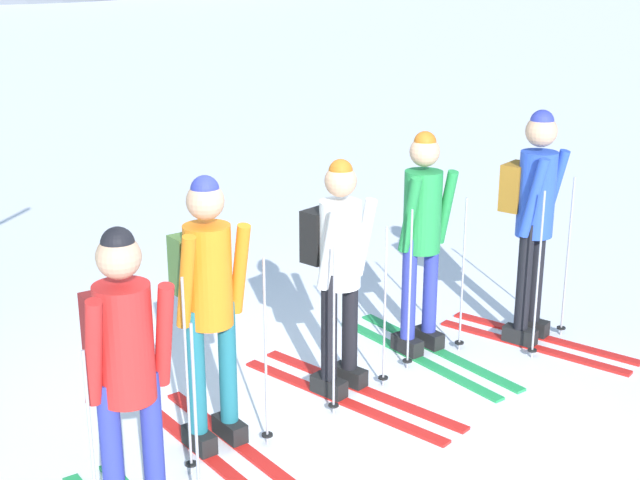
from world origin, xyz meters
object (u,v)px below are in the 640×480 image
at_px(skier_in_orange, 208,299).
at_px(skier_in_green, 423,235).
at_px(skier_in_blue, 534,212).
at_px(skier_in_white, 339,266).
at_px(skier_in_red, 126,371).

relative_size(skier_in_orange, skier_in_green, 1.00).
bearing_deg(skier_in_orange, skier_in_blue, 7.41).
bearing_deg(skier_in_blue, skier_in_white, -177.44).
bearing_deg(skier_in_white, skier_in_blue, 2.56).
xyz_separation_m(skier_in_red, skier_in_green, (2.57, 1.23, -0.01)).
relative_size(skier_in_orange, skier_in_white, 0.99).
bearing_deg(skier_in_red, skier_in_white, 29.01).
distance_m(skier_in_red, skier_in_green, 2.85).
height_order(skier_in_orange, skier_in_white, skier_in_orange).
distance_m(skier_in_red, skier_in_orange, 0.95).
height_order(skier_in_green, skier_in_blue, skier_in_blue).
xyz_separation_m(skier_in_orange, skier_in_white, (1.03, 0.28, -0.05)).
relative_size(skier_in_red, skier_in_green, 0.98).
bearing_deg(skier_in_red, skier_in_blue, 16.60).
height_order(skier_in_red, skier_in_orange, skier_in_orange).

